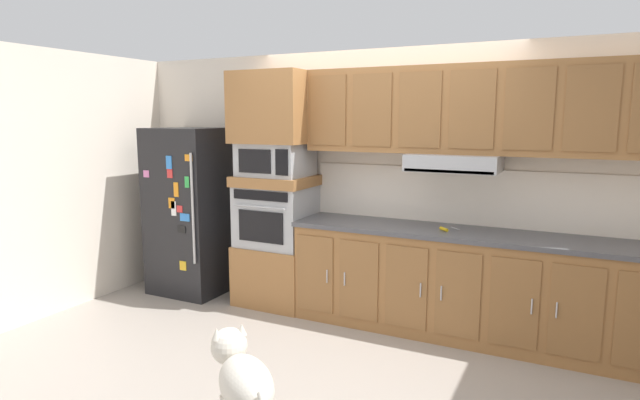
# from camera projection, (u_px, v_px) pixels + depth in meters

# --- Properties ---
(ground_plane) EXTENTS (9.60, 9.60, 0.00)m
(ground_plane) POSITION_uv_depth(u_px,v_px,m) (334.00, 349.00, 4.26)
(ground_plane) COLOR #9E9389
(back_kitchen_wall) EXTENTS (6.20, 0.12, 2.50)m
(back_kitchen_wall) POSITION_uv_depth(u_px,v_px,m) (383.00, 182.00, 5.05)
(back_kitchen_wall) COLOR silver
(back_kitchen_wall) RESTS_ON ground
(side_panel_left) EXTENTS (0.12, 7.10, 2.50)m
(side_panel_left) POSITION_uv_depth(u_px,v_px,m) (84.00, 179.00, 5.29)
(side_panel_left) COLOR silver
(side_panel_left) RESTS_ON ground
(refrigerator) EXTENTS (0.76, 0.73, 1.76)m
(refrigerator) POSITION_uv_depth(u_px,v_px,m) (191.00, 211.00, 5.61)
(refrigerator) COLOR black
(refrigerator) RESTS_ON ground
(oven_base_cabinet) EXTENTS (0.74, 0.62, 0.60)m
(oven_base_cabinet) POSITION_uv_depth(u_px,v_px,m) (277.00, 273.00, 5.31)
(oven_base_cabinet) COLOR #996638
(oven_base_cabinet) RESTS_ON ground
(built_in_oven) EXTENTS (0.70, 0.62, 0.60)m
(built_in_oven) POSITION_uv_depth(u_px,v_px,m) (276.00, 215.00, 5.22)
(built_in_oven) COLOR #A8AAAF
(built_in_oven) RESTS_ON oven_base_cabinet
(appliance_mid_shelf) EXTENTS (0.74, 0.62, 0.10)m
(appliance_mid_shelf) POSITION_uv_depth(u_px,v_px,m) (276.00, 181.00, 5.16)
(appliance_mid_shelf) COLOR #996638
(appliance_mid_shelf) RESTS_ON built_in_oven
(microwave) EXTENTS (0.64, 0.54, 0.32)m
(microwave) POSITION_uv_depth(u_px,v_px,m) (276.00, 159.00, 5.13)
(microwave) COLOR #A8AAAF
(microwave) RESTS_ON appliance_mid_shelf
(appliance_upper_cabinet) EXTENTS (0.74, 0.62, 0.68)m
(appliance_upper_cabinet) POSITION_uv_depth(u_px,v_px,m) (275.00, 108.00, 5.05)
(appliance_upper_cabinet) COLOR #996638
(appliance_upper_cabinet) RESTS_ON microwave
(lower_cabinet_run) EXTENTS (3.00, 0.63, 0.88)m
(lower_cabinet_run) POSITION_uv_depth(u_px,v_px,m) (465.00, 286.00, 4.47)
(lower_cabinet_run) COLOR #996638
(lower_cabinet_run) RESTS_ON ground
(countertop_slab) EXTENTS (3.04, 0.64, 0.04)m
(countertop_slab) POSITION_uv_depth(u_px,v_px,m) (467.00, 234.00, 4.40)
(countertop_slab) COLOR #4C4C51
(countertop_slab) RESTS_ON lower_cabinet_run
(backsplash_panel) EXTENTS (3.04, 0.02, 0.50)m
(backsplash_panel) POSITION_uv_depth(u_px,v_px,m) (475.00, 197.00, 4.61)
(backsplash_panel) COLOR white
(backsplash_panel) RESTS_ON countertop_slab
(upper_cabinet_with_hood) EXTENTS (3.00, 0.48, 0.88)m
(upper_cabinet_with_hood) POSITION_uv_depth(u_px,v_px,m) (474.00, 113.00, 4.35)
(upper_cabinet_with_hood) COLOR #996638
(upper_cabinet_with_hood) RESTS_ON backsplash_panel
(screwdriver) EXTENTS (0.17, 0.17, 0.03)m
(screwdriver) POSITION_uv_depth(u_px,v_px,m) (445.00, 229.00, 4.42)
(screwdriver) COLOR yellow
(screwdriver) RESTS_ON countertop_slab
(dog) EXTENTS (0.76, 0.63, 0.62)m
(dog) POSITION_uv_depth(u_px,v_px,m) (242.00, 378.00, 2.97)
(dog) COLOR beige
(dog) RESTS_ON ground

